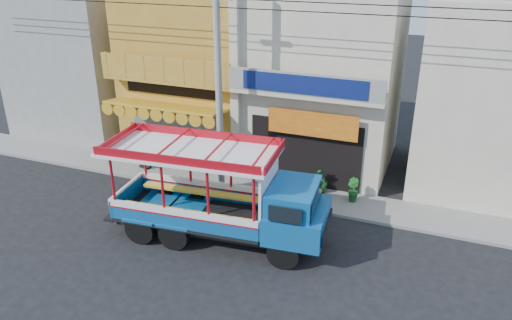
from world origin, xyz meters
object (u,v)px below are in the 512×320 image
Objects in this scene: green_sign at (145,160)px; potted_plant_b at (353,190)px; potted_plant_c at (320,180)px; songthaew_truck at (233,198)px; utility_pole at (222,71)px.

green_sign is 0.99× the size of potted_plant_b.
potted_plant_b reaches higher than green_sign.
potted_plant_c is (7.90, 0.53, 0.12)m from green_sign.
green_sign is (-6.02, 3.88, -1.17)m from songthaew_truck.
songthaew_truck is 8.25× the size of green_sign.
utility_pole is 27.38× the size of potted_plant_c.
green_sign is 7.92m from potted_plant_c.
green_sign is 9.26m from potted_plant_b.
potted_plant_c is at bearing 19.03° from utility_pole.
utility_pole is 4.93m from songthaew_truck.
songthaew_truck is at bearing 101.82° from potted_plant_b.
songthaew_truck reaches higher than potted_plant_c.
potted_plant_b is 1.39m from potted_plant_c.
green_sign is at bearing -48.97° from potted_plant_c.
utility_pole reaches higher than songthaew_truck.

